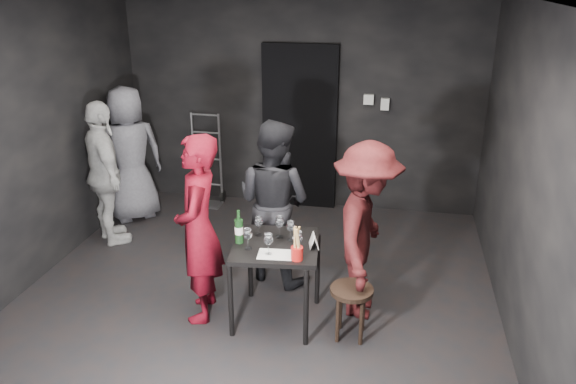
% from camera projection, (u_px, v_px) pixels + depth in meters
% --- Properties ---
extents(floor, '(4.50, 5.00, 0.02)m').
position_uv_depth(floor, '(254.00, 302.00, 5.29)').
color(floor, black).
rests_on(floor, ground).
extents(ceiling, '(4.50, 5.00, 0.02)m').
position_uv_depth(ceiling, '(246.00, 1.00, 4.30)').
color(ceiling, silver).
rests_on(ceiling, ground).
extents(wall_back, '(4.50, 0.04, 2.70)m').
position_uv_depth(wall_back, '(301.00, 104.00, 7.08)').
color(wall_back, black).
rests_on(wall_back, ground).
extents(wall_front, '(4.50, 0.04, 2.70)m').
position_uv_depth(wall_front, '(108.00, 345.00, 2.52)').
color(wall_front, black).
rests_on(wall_front, ground).
extents(wall_left, '(0.04, 5.00, 2.70)m').
position_uv_depth(wall_left, '(16.00, 152.00, 5.20)').
color(wall_left, black).
rests_on(wall_left, ground).
extents(wall_right, '(0.04, 5.00, 2.70)m').
position_uv_depth(wall_right, '(528.00, 185.00, 4.39)').
color(wall_right, black).
rests_on(wall_right, ground).
extents(doorway, '(0.95, 0.10, 2.10)m').
position_uv_depth(doorway, '(300.00, 128.00, 7.13)').
color(doorway, black).
rests_on(doorway, ground).
extents(wallbox_upper, '(0.12, 0.06, 0.12)m').
position_uv_depth(wallbox_upper, '(369.00, 99.00, 6.84)').
color(wallbox_upper, '#B7B7B2').
rests_on(wallbox_upper, wall_back).
extents(wallbox_lower, '(0.10, 0.06, 0.14)m').
position_uv_depth(wallbox_lower, '(385.00, 104.00, 6.82)').
color(wallbox_lower, '#B7B7B2').
rests_on(wallbox_lower, wall_back).
extents(hand_truck, '(0.41, 0.34, 1.22)m').
position_uv_depth(hand_truck, '(208.00, 187.00, 7.48)').
color(hand_truck, '#B2B2B7').
rests_on(hand_truck, floor).
extents(tasting_table, '(0.72, 0.72, 0.75)m').
position_uv_depth(tasting_table, '(276.00, 254.00, 4.81)').
color(tasting_table, black).
rests_on(tasting_table, floor).
extents(stool, '(0.36, 0.36, 0.47)m').
position_uv_depth(stool, '(351.00, 298.00, 4.67)').
color(stool, black).
rests_on(stool, floor).
extents(server_red, '(0.58, 0.77, 1.89)m').
position_uv_depth(server_red, '(198.00, 218.00, 4.78)').
color(server_red, maroon).
rests_on(server_red, floor).
extents(woman_black, '(0.98, 0.77, 1.78)m').
position_uv_depth(woman_black, '(274.00, 195.00, 5.44)').
color(woman_black, black).
rests_on(woman_black, floor).
extents(man_maroon, '(0.58, 1.14, 1.72)m').
position_uv_depth(man_maroon, '(366.00, 225.00, 4.86)').
color(man_maroon, '#421213').
rests_on(man_maroon, floor).
extents(bystander_cream, '(1.08, 1.11, 1.79)m').
position_uv_depth(bystander_cream, '(104.00, 168.00, 6.17)').
color(bystander_cream, silver).
rests_on(bystander_cream, floor).
extents(bystander_grey, '(1.00, 0.98, 1.85)m').
position_uv_depth(bystander_grey, '(129.00, 147.00, 6.78)').
color(bystander_grey, slate).
rests_on(bystander_grey, floor).
extents(tasting_mat, '(0.30, 0.21, 0.00)m').
position_uv_depth(tasting_mat, '(275.00, 254.00, 4.59)').
color(tasting_mat, white).
rests_on(tasting_mat, tasting_table).
extents(wine_glass_a, '(0.10, 0.10, 0.20)m').
position_uv_depth(wine_glass_a, '(248.00, 238.00, 4.65)').
color(wine_glass_a, white).
rests_on(wine_glass_a, tasting_table).
extents(wine_glass_b, '(0.09, 0.09, 0.19)m').
position_uv_depth(wine_glass_b, '(259.00, 225.00, 4.89)').
color(wine_glass_b, white).
rests_on(wine_glass_b, tasting_table).
extents(wine_glass_c, '(0.10, 0.10, 0.22)m').
position_uv_depth(wine_glass_c, '(279.00, 226.00, 4.85)').
color(wine_glass_c, white).
rests_on(wine_glass_c, tasting_table).
extents(wine_glass_d, '(0.10, 0.10, 0.21)m').
position_uv_depth(wine_glass_d, '(268.00, 243.00, 4.56)').
color(wine_glass_d, white).
rests_on(wine_glass_d, tasting_table).
extents(wine_glass_e, '(0.11, 0.11, 0.22)m').
position_uv_depth(wine_glass_e, '(298.00, 241.00, 4.57)').
color(wine_glass_e, white).
rests_on(wine_glass_e, tasting_table).
extents(wine_glass_f, '(0.10, 0.10, 0.20)m').
position_uv_depth(wine_glass_f, '(291.00, 230.00, 4.80)').
color(wine_glass_f, white).
rests_on(wine_glass_f, tasting_table).
extents(wine_bottle, '(0.07, 0.07, 0.30)m').
position_uv_depth(wine_bottle, '(239.00, 230.00, 4.75)').
color(wine_bottle, black).
rests_on(wine_bottle, tasting_table).
extents(breadstick_cup, '(0.10, 0.10, 0.31)m').
position_uv_depth(breadstick_cup, '(297.00, 244.00, 4.47)').
color(breadstick_cup, red).
rests_on(breadstick_cup, tasting_table).
extents(reserved_card, '(0.12, 0.16, 0.11)m').
position_uv_depth(reserved_card, '(312.00, 240.00, 4.71)').
color(reserved_card, white).
rests_on(reserved_card, tasting_table).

